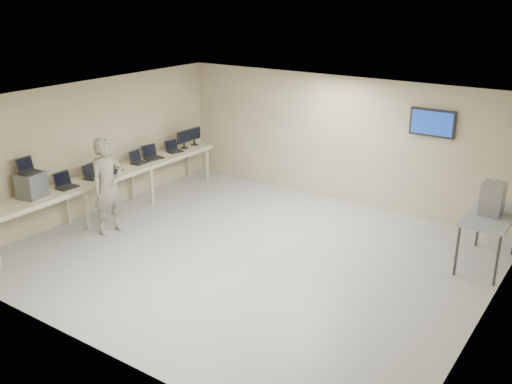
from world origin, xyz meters
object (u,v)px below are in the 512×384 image
Objects in this scene: soldier at (108,186)px; side_table at (491,218)px; equipment_box at (31,185)px; workbench at (110,176)px.

side_table is (6.45, 2.72, -0.08)m from soldier.
equipment_box is 0.30× the size of side_table.
equipment_box is 1.37m from soldier.
soldier reaches higher than side_table.
soldier is at bearing -43.54° from workbench.
soldier is 7.00m from side_table.
soldier reaches higher than workbench.
equipment_box reaches higher than side_table.
equipment_box is at bearing 149.43° from soldier.
workbench is 3.80× the size of side_table.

